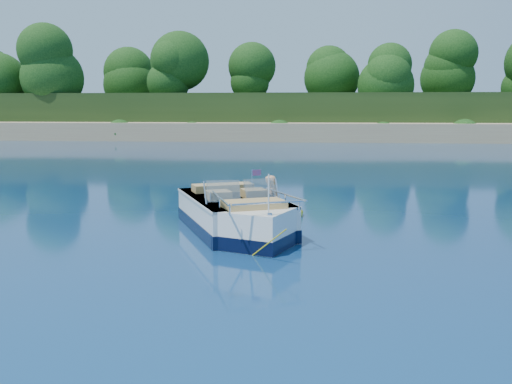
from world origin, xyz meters
The scene contains 6 objects.
ground centered at (0.00, 0.00, 0.00)m, with size 160.00×160.00×0.00m, color #091841.
shoreline centered at (0.00, 63.77, 0.98)m, with size 170.00×59.00×6.00m.
treeline centered at (0.04, 41.01, 5.55)m, with size 150.00×7.12×8.19m.
motorboat centered at (1.28, 1.02, 0.34)m, with size 3.24×4.93×1.77m.
tow_tube centered at (2.05, 3.19, 0.09)m, with size 1.40×1.40×0.34m.
boy centered at (1.92, 3.24, 0.00)m, with size 0.56×0.36×1.52m, color tan.
Camera 1 is at (2.94, -11.37, 2.80)m, focal length 40.00 mm.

